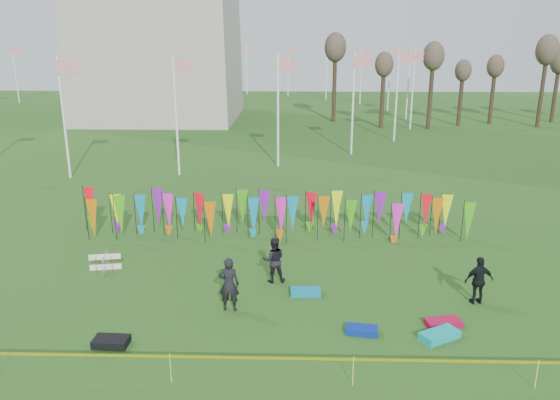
{
  "coord_description": "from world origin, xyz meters",
  "views": [
    {
      "loc": [
        1.28,
        -15.46,
        9.24
      ],
      "look_at": [
        0.66,
        6.0,
        2.75
      ],
      "focal_mm": 35.0,
      "sensor_mm": 36.0,
      "label": 1
    }
  ],
  "objects_px": {
    "box_kite": "(105,262)",
    "kite_bag_teal": "(440,335)",
    "kite_bag_red": "(443,323)",
    "person_right": "(479,280)",
    "kite_bag_turquoise": "(306,292)",
    "kite_bag_blue": "(362,330)",
    "person_mid": "(274,260)",
    "kite_bag_black": "(111,342)",
    "person_left": "(229,284)"
  },
  "relations": [
    {
      "from": "person_mid",
      "to": "kite_bag_black",
      "type": "height_order",
      "value": "person_mid"
    },
    {
      "from": "person_left",
      "to": "kite_bag_black",
      "type": "bearing_deg",
      "value": 36.66
    },
    {
      "from": "person_mid",
      "to": "person_right",
      "type": "bearing_deg",
      "value": 161.09
    },
    {
      "from": "kite_bag_blue",
      "to": "kite_bag_red",
      "type": "xyz_separation_m",
      "value": [
        2.76,
        0.56,
        0.0
      ]
    },
    {
      "from": "person_left",
      "to": "kite_bag_blue",
      "type": "xyz_separation_m",
      "value": [
        4.47,
        -1.45,
        -0.87
      ]
    },
    {
      "from": "person_mid",
      "to": "kite_bag_teal",
      "type": "height_order",
      "value": "person_mid"
    },
    {
      "from": "kite_bag_turquoise",
      "to": "kite_bag_black",
      "type": "xyz_separation_m",
      "value": [
        -6.1,
        -3.64,
        0.01
      ]
    },
    {
      "from": "person_mid",
      "to": "kite_bag_blue",
      "type": "xyz_separation_m",
      "value": [
        3.0,
        -3.81,
        -0.8
      ]
    },
    {
      "from": "person_mid",
      "to": "kite_bag_teal",
      "type": "distance_m",
      "value": 6.83
    },
    {
      "from": "person_right",
      "to": "kite_bag_turquoise",
      "type": "distance_m",
      "value": 6.22
    },
    {
      "from": "kite_bag_blue",
      "to": "kite_bag_teal",
      "type": "bearing_deg",
      "value": -6.17
    },
    {
      "from": "box_kite",
      "to": "kite_bag_teal",
      "type": "bearing_deg",
      "value": -21.73
    },
    {
      "from": "kite_bag_blue",
      "to": "kite_bag_black",
      "type": "distance_m",
      "value": 7.93
    },
    {
      "from": "person_mid",
      "to": "person_left",
      "type": "bearing_deg",
      "value": 51.53
    },
    {
      "from": "person_mid",
      "to": "person_right",
      "type": "xyz_separation_m",
      "value": [
        7.37,
        -1.61,
        -0.02
      ]
    },
    {
      "from": "box_kite",
      "to": "person_mid",
      "type": "relative_size",
      "value": 0.4
    },
    {
      "from": "kite_bag_turquoise",
      "to": "kite_bag_black",
      "type": "height_order",
      "value": "kite_bag_black"
    },
    {
      "from": "person_mid",
      "to": "kite_bag_red",
      "type": "distance_m",
      "value": 6.66
    },
    {
      "from": "kite_bag_red",
      "to": "person_right",
      "type": "bearing_deg",
      "value": 45.39
    },
    {
      "from": "person_right",
      "to": "kite_bag_teal",
      "type": "distance_m",
      "value": 3.23
    },
    {
      "from": "kite_bag_turquoise",
      "to": "kite_bag_teal",
      "type": "distance_m",
      "value": 5.14
    },
    {
      "from": "person_left",
      "to": "person_mid",
      "type": "relative_size",
      "value": 1.08
    },
    {
      "from": "kite_bag_black",
      "to": "kite_bag_blue",
      "type": "bearing_deg",
      "value": 6.91
    },
    {
      "from": "person_right",
      "to": "kite_bag_blue",
      "type": "relative_size",
      "value": 1.75
    },
    {
      "from": "kite_bag_turquoise",
      "to": "kite_bag_red",
      "type": "height_order",
      "value": "kite_bag_turquoise"
    },
    {
      "from": "person_right",
      "to": "kite_bag_red",
      "type": "relative_size",
      "value": 1.52
    },
    {
      "from": "person_left",
      "to": "kite_bag_black",
      "type": "distance_m",
      "value": 4.26
    },
    {
      "from": "person_left",
      "to": "kite_bag_black",
      "type": "height_order",
      "value": "person_left"
    },
    {
      "from": "person_left",
      "to": "kite_bag_red",
      "type": "bearing_deg",
      "value": 174.41
    },
    {
      "from": "person_mid",
      "to": "kite_bag_blue",
      "type": "distance_m",
      "value": 4.91
    },
    {
      "from": "person_mid",
      "to": "kite_bag_red",
      "type": "xyz_separation_m",
      "value": [
        5.76,
        -3.25,
        -0.8
      ]
    },
    {
      "from": "kite_bag_teal",
      "to": "box_kite",
      "type": "bearing_deg",
      "value": 158.27
    },
    {
      "from": "box_kite",
      "to": "person_left",
      "type": "xyz_separation_m",
      "value": [
        5.49,
        -3.22,
        0.62
      ]
    },
    {
      "from": "person_right",
      "to": "kite_bag_teal",
      "type": "height_order",
      "value": "person_right"
    },
    {
      "from": "box_kite",
      "to": "kite_bag_red",
      "type": "distance_m",
      "value": 13.36
    },
    {
      "from": "person_left",
      "to": "person_right",
      "type": "xyz_separation_m",
      "value": [
        8.84,
        0.75,
        -0.09
      ]
    },
    {
      "from": "box_kite",
      "to": "kite_bag_blue",
      "type": "xyz_separation_m",
      "value": [
        9.95,
        -4.67,
        -0.25
      ]
    },
    {
      "from": "person_left",
      "to": "kite_bag_turquoise",
      "type": "xyz_separation_m",
      "value": [
        2.69,
        1.23,
        -0.87
      ]
    },
    {
      "from": "kite_bag_red",
      "to": "kite_bag_teal",
      "type": "height_order",
      "value": "kite_bag_teal"
    },
    {
      "from": "person_mid",
      "to": "kite_bag_turquoise",
      "type": "xyz_separation_m",
      "value": [
        1.22,
        -1.13,
        -0.8
      ]
    },
    {
      "from": "box_kite",
      "to": "kite_bag_turquoise",
      "type": "xyz_separation_m",
      "value": [
        8.17,
        -1.99,
        -0.25
      ]
    },
    {
      "from": "kite_bag_blue",
      "to": "kite_bag_teal",
      "type": "relative_size",
      "value": 0.8
    },
    {
      "from": "kite_bag_blue",
      "to": "kite_bag_teal",
      "type": "xyz_separation_m",
      "value": [
        2.43,
        -0.26,
        0.02
      ]
    },
    {
      "from": "kite_bag_black",
      "to": "kite_bag_teal",
      "type": "distance_m",
      "value": 10.33
    },
    {
      "from": "person_mid",
      "to": "kite_bag_red",
      "type": "relative_size",
      "value": 1.56
    },
    {
      "from": "kite_bag_turquoise",
      "to": "kite_bag_blue",
      "type": "bearing_deg",
      "value": -56.48
    },
    {
      "from": "kite_bag_black",
      "to": "kite_bag_teal",
      "type": "xyz_separation_m",
      "value": [
        10.31,
        0.69,
        -0.0
      ]
    },
    {
      "from": "box_kite",
      "to": "kite_bag_black",
      "type": "distance_m",
      "value": 6.0
    },
    {
      "from": "person_left",
      "to": "person_mid",
      "type": "xyz_separation_m",
      "value": [
        1.46,
        2.36,
        -0.07
      ]
    },
    {
      "from": "kite_bag_black",
      "to": "kite_bag_red",
      "type": "bearing_deg",
      "value": 8.11
    }
  ]
}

